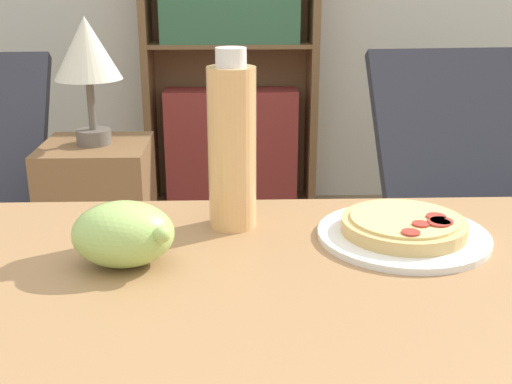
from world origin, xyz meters
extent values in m
cube|color=#A37549|center=(-0.04, -0.05, 0.76)|extent=(1.06, 0.77, 0.03)
cylinder|color=white|center=(0.14, 0.16, 0.78)|extent=(0.25, 0.25, 0.01)
cylinder|color=#DBB26B|center=(0.14, 0.16, 0.80)|extent=(0.18, 0.18, 0.02)
cylinder|color=#EACC7A|center=(0.14, 0.16, 0.81)|extent=(0.16, 0.16, 0.00)
cylinder|color=#A83328|center=(0.18, 0.16, 0.81)|extent=(0.03, 0.03, 0.00)
cylinder|color=#A83328|center=(0.13, 0.10, 0.81)|extent=(0.03, 0.03, 0.00)
cylinder|color=#A83328|center=(0.15, 0.13, 0.81)|extent=(0.02, 0.02, 0.00)
cylinder|color=#A83328|center=(0.18, 0.13, 0.81)|extent=(0.03, 0.03, 0.00)
cylinder|color=#A83328|center=(0.18, 0.14, 0.81)|extent=(0.03, 0.03, 0.00)
ellipsoid|color=#A8CC66|center=(-0.26, 0.08, 0.82)|extent=(0.14, 0.11, 0.09)
sphere|color=#A8CC66|center=(-0.30, 0.08, 0.84)|extent=(0.03, 0.03, 0.03)
sphere|color=#A8CC66|center=(-0.21, 0.05, 0.83)|extent=(0.02, 0.02, 0.02)
sphere|color=#A8CC66|center=(-0.28, 0.07, 0.79)|extent=(0.02, 0.02, 0.02)
sphere|color=#A8CC66|center=(-0.25, 0.10, 0.83)|extent=(0.02, 0.02, 0.02)
sphere|color=#A8CC66|center=(-0.24, 0.10, 0.81)|extent=(0.02, 0.02, 0.02)
sphere|color=#A8CC66|center=(-0.31, 0.09, 0.83)|extent=(0.02, 0.02, 0.02)
cylinder|color=#EFB270|center=(-0.12, 0.22, 0.90)|extent=(0.07, 0.07, 0.25)
cylinder|color=white|center=(-0.12, 0.22, 1.04)|extent=(0.05, 0.05, 0.03)
cube|color=slate|center=(0.77, 1.42, 0.05)|extent=(0.66, 0.60, 0.10)
cube|color=#383842|center=(0.77, 1.34, 0.36)|extent=(0.71, 0.55, 0.14)
cube|color=#383842|center=(0.75, 1.64, 0.60)|extent=(0.70, 0.46, 0.55)
cube|color=brown|center=(-0.54, 2.47, 0.83)|extent=(0.04, 0.26, 1.66)
cube|color=brown|center=(0.27, 2.47, 0.83)|extent=(0.04, 0.26, 1.66)
cube|color=brown|center=(-0.13, 2.59, 0.83)|extent=(0.85, 0.01, 1.66)
cube|color=brown|center=(-0.13, 2.47, 0.02)|extent=(0.77, 0.25, 0.02)
cube|color=#99332D|center=(-0.13, 2.45, 0.32)|extent=(0.66, 0.18, 0.58)
cube|color=brown|center=(-0.13, 2.47, 0.83)|extent=(0.77, 0.25, 0.02)
cube|color=brown|center=(-0.57, 1.31, 0.32)|extent=(0.34, 0.34, 0.63)
cylinder|color=#665B51|center=(-0.57, 1.31, 0.66)|extent=(0.11, 0.11, 0.05)
cylinder|color=#665B51|center=(-0.57, 1.31, 0.76)|extent=(0.02, 0.02, 0.16)
cone|color=beige|center=(-0.57, 1.31, 0.94)|extent=(0.21, 0.21, 0.19)
camera|label=1|loc=(-0.11, -0.71, 1.15)|focal=45.00mm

